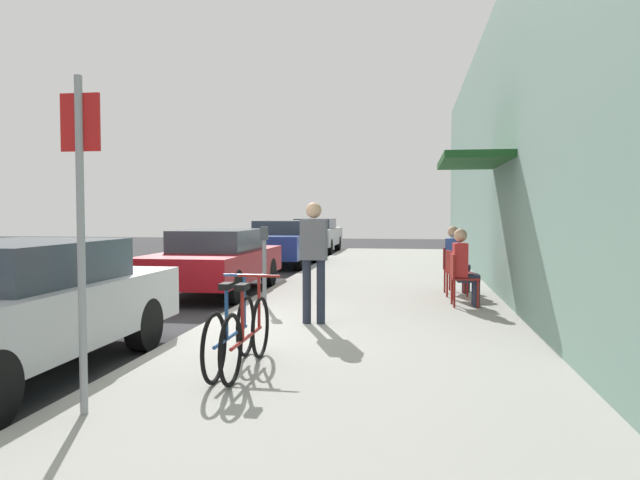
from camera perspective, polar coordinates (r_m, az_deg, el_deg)
ground_plane at (r=8.22m, az=-12.26°, el=-9.21°), size 60.00×60.00×0.00m
sidewalk_slab at (r=9.66m, az=4.83°, el=-7.01°), size 4.50×32.00×0.12m
building_facade at (r=9.74m, az=19.31°, el=9.79°), size 1.40×32.00×5.84m
parked_car_0 at (r=6.81m, az=-27.47°, el=-5.73°), size 1.80×4.40×1.38m
parked_car_1 at (r=12.51m, az=-9.91°, el=-1.89°), size 1.80×4.40×1.32m
parked_car_2 at (r=18.63m, az=-3.63°, el=-0.20°), size 1.80×4.40×1.42m
parked_car_3 at (r=24.84m, az=-0.49°, el=0.52°), size 1.80×4.40×1.41m
parking_meter at (r=10.06m, az=-5.35°, el=-1.88°), size 0.12×0.10×1.32m
street_sign at (r=4.90m, az=-21.91°, el=1.95°), size 0.32×0.06×2.60m
bicycle_0 at (r=5.98m, az=-7.00°, el=-8.97°), size 0.46×1.71×0.90m
bicycle_1 at (r=6.07m, az=-8.48°, el=-8.80°), size 0.46×1.71×0.90m
cafe_chair_0 at (r=10.19m, az=13.25°, el=-3.36°), size 0.46×0.46×0.87m
seated_patron_0 at (r=10.18m, az=13.59°, el=-2.29°), size 0.44×0.37×1.29m
cafe_chair_1 at (r=11.04m, az=12.91°, el=-2.89°), size 0.53×0.53×0.87m
cafe_chair_2 at (r=11.97m, az=12.60°, el=-2.46°), size 0.55×0.55×0.87m
seated_patron_2 at (r=11.94m, az=12.89°, el=-1.55°), size 0.51×0.46×1.29m
pedestrian_standing at (r=8.32m, az=-0.60°, el=-1.21°), size 0.36×0.22×1.70m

